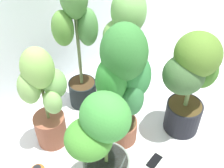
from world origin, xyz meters
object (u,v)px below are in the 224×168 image
potted_plant_center (124,79)px  potted_plant_front_left (102,145)px  potted_plant_back_right (125,41)px  potted_plant_front_right (191,79)px  potted_plant_back_left (45,98)px  potted_plant_back_center (78,41)px  cell_phone (155,161)px

potted_plant_center → potted_plant_front_left: 0.37m
potted_plant_back_right → potted_plant_front_right: size_ratio=1.15×
potted_plant_center → potted_plant_back_right: (0.31, 0.29, -0.02)m
potted_plant_center → potted_plant_front_left: bearing=-154.0°
potted_plant_back_left → potted_plant_front_left: (0.03, -0.45, -0.02)m
potted_plant_back_left → potted_plant_front_left: potted_plant_back_left is taller
potted_plant_back_left → potted_plant_back_center: potted_plant_back_center is taller
potted_plant_front_right → potted_plant_back_left: bearing=143.5°
potted_plant_back_center → potted_plant_front_right: (0.32, -0.65, -0.10)m
potted_plant_back_right → potted_plant_front_right: bearing=-84.9°
potted_plant_front_left → potted_plant_front_right: 0.66m
potted_plant_front_right → cell_phone: (-0.33, -0.06, -0.44)m
potted_plant_back_left → potted_plant_center: bearing=-41.6°
potted_plant_front_left → potted_plant_front_right: bearing=-5.3°
potted_plant_front_right → cell_phone: potted_plant_front_right is taller
potted_plant_back_left → potted_plant_front_left: size_ratio=1.08×
potted_plant_back_left → potted_plant_back_right: potted_plant_back_right is taller
potted_plant_back_center → potted_plant_back_right: bearing=-28.8°
potted_plant_center → potted_plant_back_center: bearing=86.2°
potted_plant_center → potted_plant_back_left: size_ratio=1.17×
potted_plant_center → potted_plant_back_center: potted_plant_back_center is taller
potted_plant_front_left → cell_phone: 0.49m
potted_plant_back_left → potted_plant_front_right: 0.86m
potted_plant_front_left → potted_plant_back_right: bearing=35.6°
potted_plant_center → potted_plant_back_left: bearing=138.4°
potted_plant_center → potted_plant_back_left: (-0.34, 0.30, -0.13)m
potted_plant_back_left → potted_plant_back_center: (0.37, 0.14, 0.16)m
potted_plant_back_right → potted_plant_front_right: (0.04, -0.50, -0.05)m
potted_plant_center → potted_plant_front_right: size_ratio=1.15×
potted_plant_front_left → potted_plant_back_center: potted_plant_back_center is taller
potted_plant_center → potted_plant_back_right: size_ratio=1.00×
potted_plant_front_left → potted_plant_back_right: 0.76m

